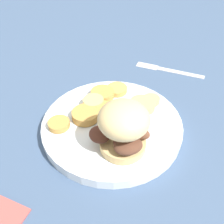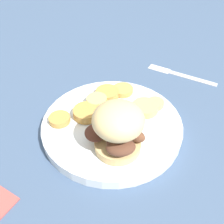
% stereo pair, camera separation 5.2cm
% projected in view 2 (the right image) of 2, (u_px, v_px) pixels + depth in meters
% --- Properties ---
extents(ground_plane, '(4.00, 4.00, 0.00)m').
position_uv_depth(ground_plane, '(112.00, 129.00, 0.55)').
color(ground_plane, '#3D5170').
extents(dinner_plate, '(0.29, 0.29, 0.02)m').
position_uv_depth(dinner_plate, '(112.00, 125.00, 0.54)').
color(dinner_plate, white).
rests_on(dinner_plate, ground_plane).
extents(sandwich, '(0.11, 0.12, 0.10)m').
position_uv_depth(sandwich, '(118.00, 128.00, 0.45)').
color(sandwich, tan).
rests_on(sandwich, dinner_plate).
extents(potato_round_0, '(0.04, 0.04, 0.01)m').
position_uv_depth(potato_round_0, '(60.00, 119.00, 0.53)').
color(potato_round_0, '#BC8942').
rests_on(potato_round_0, dinner_plate).
extents(potato_round_1, '(0.05, 0.05, 0.01)m').
position_uv_depth(potato_round_1, '(104.00, 109.00, 0.55)').
color(potato_round_1, '#BC8942').
rests_on(potato_round_1, dinner_plate).
extents(potato_round_2, '(0.05, 0.05, 0.01)m').
position_uv_depth(potato_round_2, '(123.00, 90.00, 0.60)').
color(potato_round_2, tan).
rests_on(potato_round_2, dinner_plate).
extents(potato_round_3, '(0.06, 0.06, 0.01)m').
position_uv_depth(potato_round_3, '(145.00, 108.00, 0.56)').
color(potato_round_3, '#DBB766').
rests_on(potato_round_3, dinner_plate).
extents(potato_round_4, '(0.04, 0.04, 0.01)m').
position_uv_depth(potato_round_4, '(155.00, 103.00, 0.57)').
color(potato_round_4, '#DBB766').
rests_on(potato_round_4, dinner_plate).
extents(potato_round_5, '(0.04, 0.04, 0.02)m').
position_uv_depth(potato_round_5, '(97.00, 101.00, 0.57)').
color(potato_round_5, '#DBB766').
rests_on(potato_round_5, dinner_plate).
extents(potato_round_6, '(0.06, 0.06, 0.02)m').
position_uv_depth(potato_round_6, '(87.00, 112.00, 0.54)').
color(potato_round_6, '#BC8942').
rests_on(potato_round_6, dinner_plate).
extents(potato_round_7, '(0.05, 0.05, 0.02)m').
position_uv_depth(potato_round_7, '(107.00, 93.00, 0.59)').
color(potato_round_7, '#BC8942').
rests_on(potato_round_7, dinner_plate).
extents(fork, '(0.06, 0.19, 0.00)m').
position_uv_depth(fork, '(180.00, 75.00, 0.70)').
color(fork, silver).
rests_on(fork, ground_plane).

